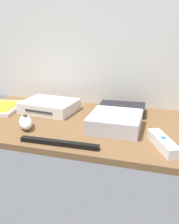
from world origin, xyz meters
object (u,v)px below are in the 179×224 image
Objects in this scene: remote_wand at (163,143)px; mini_computer at (115,121)px; game_console at (49,106)px; sensor_bar at (59,143)px; network_router at (122,109)px; remote_nunchuk at (26,122)px; game_case at (2,108)px.

mini_computer is at bearing 121.72° from remote_wand.
game_console reaches higher than sensor_bar.
network_router is at bearing 17.57° from game_console.
mini_computer is 1.60× the size of remote_nunchuk.
game_case is 49.89cm from network_router.
remote_wand is at bearing -32.96° from mini_computer.
mini_computer is 0.81× the size of game_case.
network_router is at bearing 95.61° from remote_wand.
remote_wand is (45.27, -21.27, -0.69)cm from game_console.
game_console is at bearing 118.71° from sensor_bar.
network_router reaches higher than game_case.
network_router is (48.94, 9.64, 0.94)cm from game_case.
remote_wand is (65.33, -17.69, 0.75)cm from game_case.
remote_wand is at bearing 12.19° from sensor_bar.
game_case is 1.41× the size of remote_wand.
mini_computer is at bearing -18.26° from game_case.
network_router is 31.86cm from remote_wand.
sensor_bar is at bearing -127.30° from mini_computer.
sensor_bar is (-28.93, -6.97, -0.81)cm from remote_wand.
network_router is at bearing 91.90° from mini_computer.
network_router is (28.89, 6.06, -0.50)cm from game_console.
remote_wand is (16.38, -27.33, -0.19)cm from network_router.
mini_computer reaches higher than game_console.
game_case is 0.88× the size of sensor_bar.
mini_computer reaches higher than remote_wand.
game_console is 50.02cm from remote_wand.
game_console is 2.10× the size of remote_nunchuk.
network_router is 36.54cm from sensor_bar.
game_case is at bearing 107.53° from remote_nunchuk.
remote_nunchuk is (20.23, -15.47, 1.28)cm from game_case.
remote_wand is at bearing -24.87° from game_case.
remote_wand is 0.62× the size of sensor_bar.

